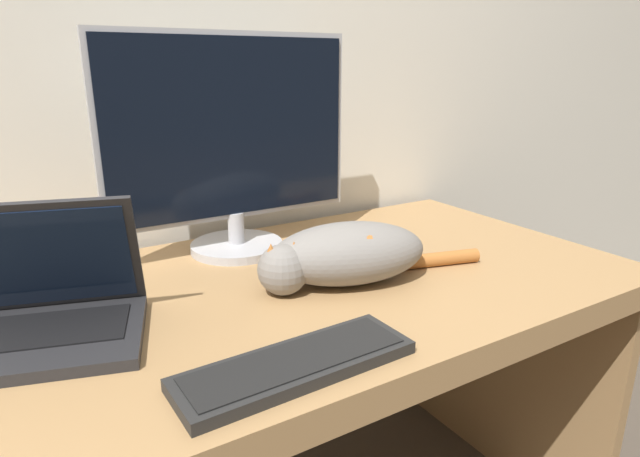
% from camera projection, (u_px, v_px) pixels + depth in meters
% --- Properties ---
extents(wall_back, '(6.40, 0.06, 2.60)m').
position_uv_depth(wall_back, '(144.00, 24.00, 1.28)').
color(wall_back, silver).
rests_on(wall_back, ground_plane).
extents(desk, '(1.80, 0.80, 0.76)m').
position_uv_depth(desk, '(232.00, 362.00, 1.11)').
color(desk, '#A37A4C').
rests_on(desk, ground_plane).
extents(monitor, '(0.61, 0.23, 0.52)m').
position_uv_depth(monitor, '(232.00, 145.00, 1.26)').
color(monitor, '#B2B2B7').
rests_on(monitor, desk).
extents(laptop, '(0.35, 0.32, 0.24)m').
position_uv_depth(laptop, '(50.00, 312.00, 0.89)').
color(laptop, '#232326').
rests_on(laptop, desk).
extents(external_keyboard, '(0.38, 0.13, 0.02)m').
position_uv_depth(external_keyboard, '(296.00, 365.00, 0.81)').
color(external_keyboard, black).
rests_on(external_keyboard, desk).
extents(cat, '(0.53, 0.26, 0.13)m').
position_uv_depth(cat, '(344.00, 253.00, 1.12)').
color(cat, gray).
rests_on(cat, desk).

